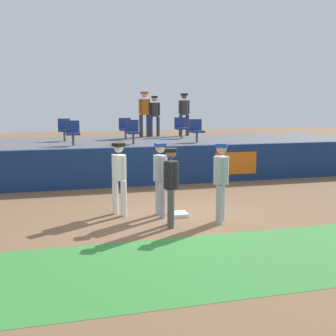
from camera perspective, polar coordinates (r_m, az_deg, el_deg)
The scene contains 18 objects.
ground_plane at distance 9.89m, azimuth 1.01°, elevation -6.81°, with size 60.00×60.00×0.00m, color brown.
grass_foreground_strip at distance 7.41m, azimuth 7.02°, elevation -12.35°, with size 18.00×2.80×0.01m, color #388438.
first_base at distance 10.10m, azimuth 1.47°, elevation -6.24°, with size 0.40×0.40×0.08m, color white.
player_fielder_home at distance 10.07m, azimuth -6.63°, elevation -0.77°, with size 0.45×0.56×1.73m.
player_runner_visitor at distance 9.43m, azimuth 7.15°, elevation -1.23°, with size 0.46×0.46×1.78m.
player_coach_visitor at distance 9.87m, azimuth -1.05°, elevation -0.86°, with size 0.35×0.49×1.74m.
player_umpire at distance 9.08m, azimuth 0.41°, elevation -1.82°, with size 0.41×0.46×1.71m.
field_wall at distance 13.60m, azimuth -3.58°, elevation 0.22°, with size 18.00×0.26×1.25m.
bleacher_platform at distance 16.11m, azimuth -5.43°, elevation 1.48°, with size 18.00×4.80×1.21m, color #59595E.
seat_back_right at distance 17.17m, azimuth 1.75°, elevation 5.59°, with size 0.46×0.44×0.84m.
seat_back_left at distance 16.46m, azimuth -13.81°, elevation 5.19°, with size 0.45×0.44×0.84m.
seat_front_left at distance 14.67m, azimuth -12.71°, elevation 4.81°, with size 0.46×0.44×0.84m.
seat_front_center at distance 14.89m, azimuth -4.75°, elevation 5.05°, with size 0.44×0.44×0.84m.
seat_front_right at distance 15.48m, azimuth 3.84°, elevation 5.21°, with size 0.47×0.44×0.84m.
seat_back_center at distance 16.67m, azimuth -5.79°, elevation 5.45°, with size 0.46×0.44×0.84m.
spectator_hooded at distance 18.47m, azimuth 2.18°, elevation 7.64°, with size 0.51×0.39×1.82m.
spectator_capped at distance 17.96m, azimuth -3.19°, elevation 7.71°, with size 0.51×0.44×1.88m.
spectator_casual at distance 18.08m, azimuth -1.83°, elevation 7.40°, with size 0.48×0.34×1.71m.
Camera 1 is at (-2.62, -9.15, 2.68)m, focal length 45.24 mm.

